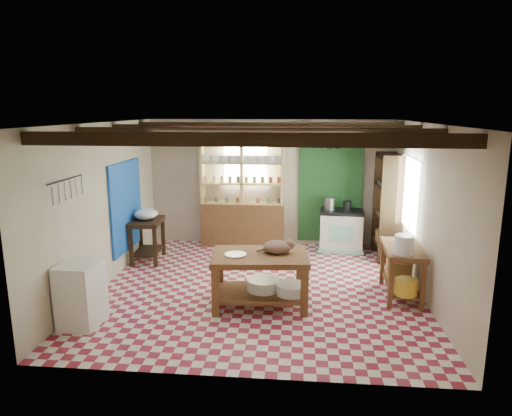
# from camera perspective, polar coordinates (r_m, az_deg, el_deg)

# --- Properties ---
(floor) EXTENTS (5.00, 5.00, 0.02)m
(floor) POSITION_cam_1_polar(r_m,az_deg,el_deg) (7.42, 0.37, -10.02)
(floor) COLOR maroon
(floor) RESTS_ON ground
(ceiling) EXTENTS (5.00, 5.00, 0.02)m
(ceiling) POSITION_cam_1_polar(r_m,az_deg,el_deg) (6.86, 0.40, 10.58)
(ceiling) COLOR #4A4A4F
(ceiling) RESTS_ON wall_back
(wall_back) EXTENTS (5.00, 0.04, 2.60)m
(wall_back) POSITION_cam_1_polar(r_m,az_deg,el_deg) (9.47, 1.72, 3.14)
(wall_back) COLOR beige
(wall_back) RESTS_ON floor
(wall_front) EXTENTS (5.00, 0.04, 2.60)m
(wall_front) POSITION_cam_1_polar(r_m,az_deg,el_deg) (4.63, -2.35, -6.70)
(wall_front) COLOR beige
(wall_front) RESTS_ON floor
(wall_left) EXTENTS (0.04, 5.00, 2.60)m
(wall_left) POSITION_cam_1_polar(r_m,az_deg,el_deg) (7.65, -18.60, 0.30)
(wall_left) COLOR beige
(wall_left) RESTS_ON floor
(wall_right) EXTENTS (0.04, 5.00, 2.60)m
(wall_right) POSITION_cam_1_polar(r_m,az_deg,el_deg) (7.25, 20.47, -0.48)
(wall_right) COLOR beige
(wall_right) RESTS_ON floor
(ceiling_beams) EXTENTS (5.00, 3.80, 0.15)m
(ceiling_beams) POSITION_cam_1_polar(r_m,az_deg,el_deg) (6.87, 0.40, 9.57)
(ceiling_beams) COLOR black
(ceiling_beams) RESTS_ON ceiling
(blue_wall_patch) EXTENTS (0.04, 1.40, 1.60)m
(blue_wall_patch) POSITION_cam_1_polar(r_m,az_deg,el_deg) (8.50, -15.89, 0.23)
(blue_wall_patch) COLOR blue
(blue_wall_patch) RESTS_ON wall_left
(green_wall_patch) EXTENTS (1.30, 0.04, 2.30)m
(green_wall_patch) POSITION_cam_1_polar(r_m,az_deg,el_deg) (9.46, 9.29, 2.66)
(green_wall_patch) COLOR #1F4E22
(green_wall_patch) RESTS_ON wall_back
(window_back) EXTENTS (0.90, 0.02, 0.80)m
(window_back) POSITION_cam_1_polar(r_m,az_deg,el_deg) (9.44, -1.31, 5.57)
(window_back) COLOR silver
(window_back) RESTS_ON wall_back
(window_right) EXTENTS (0.02, 1.30, 1.20)m
(window_right) POSITION_cam_1_polar(r_m,az_deg,el_deg) (8.18, 18.63, 1.75)
(window_right) COLOR silver
(window_right) RESTS_ON wall_right
(utensil_rail) EXTENTS (0.06, 0.90, 0.28)m
(utensil_rail) POSITION_cam_1_polar(r_m,az_deg,el_deg) (6.48, -22.65, 2.24)
(utensil_rail) COLOR black
(utensil_rail) RESTS_ON wall_left
(pot_rack) EXTENTS (0.86, 0.12, 0.36)m
(pot_rack) POSITION_cam_1_polar(r_m,az_deg,el_deg) (8.93, 9.68, 8.10)
(pot_rack) COLOR black
(pot_rack) RESTS_ON ceiling
(shelving_unit) EXTENTS (1.70, 0.34, 2.20)m
(shelving_unit) POSITION_cam_1_polar(r_m,az_deg,el_deg) (9.37, -1.72, 1.80)
(shelving_unit) COLOR #DDC180
(shelving_unit) RESTS_ON floor
(tall_rack) EXTENTS (0.40, 0.86, 2.00)m
(tall_rack) POSITION_cam_1_polar(r_m,az_deg,el_deg) (8.98, 16.08, 0.20)
(tall_rack) COLOR black
(tall_rack) RESTS_ON floor
(work_table) EXTENTS (1.44, 1.02, 0.77)m
(work_table) POSITION_cam_1_polar(r_m,az_deg,el_deg) (6.69, 0.48, -8.93)
(work_table) COLOR brown
(work_table) RESTS_ON floor
(stove) EXTENTS (0.88, 0.63, 0.83)m
(stove) POSITION_cam_1_polar(r_m,az_deg,el_deg) (9.34, 10.59, -2.76)
(stove) COLOR beige
(stove) RESTS_ON floor
(prep_table) EXTENTS (0.60, 0.83, 0.80)m
(prep_table) POSITION_cam_1_polar(r_m,az_deg,el_deg) (8.79, -13.41, -3.94)
(prep_table) COLOR black
(prep_table) RESTS_ON floor
(white_cabinet) EXTENTS (0.50, 0.59, 0.85)m
(white_cabinet) POSITION_cam_1_polar(r_m,az_deg,el_deg) (6.51, -21.03, -10.00)
(white_cabinet) COLOR white
(white_cabinet) RESTS_ON floor
(right_counter) EXTENTS (0.61, 1.12, 0.78)m
(right_counter) POSITION_cam_1_polar(r_m,az_deg,el_deg) (7.32, 17.71, -7.58)
(right_counter) COLOR brown
(right_counter) RESTS_ON floor
(cat) EXTENTS (0.48, 0.41, 0.19)m
(cat) POSITION_cam_1_polar(r_m,az_deg,el_deg) (6.58, 2.67, -4.87)
(cat) COLOR #8C6851
(cat) RESTS_ON work_table
(steel_tray) EXTENTS (0.34, 0.34, 0.02)m
(steel_tray) POSITION_cam_1_polar(r_m,az_deg,el_deg) (6.51, -2.61, -5.84)
(steel_tray) COLOR #929398
(steel_tray) RESTS_ON work_table
(basin_large) EXTENTS (0.52, 0.52, 0.17)m
(basin_large) POSITION_cam_1_polar(r_m,az_deg,el_deg) (6.77, 0.91, -9.55)
(basin_large) COLOR white
(basin_large) RESTS_ON work_table
(basin_small) EXTENTS (0.47, 0.47, 0.15)m
(basin_small) POSITION_cam_1_polar(r_m,az_deg,el_deg) (6.65, 4.42, -10.08)
(basin_small) COLOR white
(basin_small) RESTS_ON work_table
(kettle_left) EXTENTS (0.23, 0.23, 0.25)m
(kettle_left) POSITION_cam_1_polar(r_m,az_deg,el_deg) (9.21, 9.17, 0.52)
(kettle_left) COLOR #929398
(kettle_left) RESTS_ON stove
(kettle_right) EXTENTS (0.17, 0.17, 0.20)m
(kettle_right) POSITION_cam_1_polar(r_m,az_deg,el_deg) (9.22, 11.34, 0.30)
(kettle_right) COLOR black
(kettle_right) RESTS_ON stove
(enamel_bowl) EXTENTS (0.46, 0.46, 0.21)m
(enamel_bowl) POSITION_cam_1_polar(r_m,az_deg,el_deg) (8.67, -13.57, -0.73)
(enamel_bowl) COLOR white
(enamel_bowl) RESTS_ON prep_table
(white_bucket) EXTENTS (0.29, 0.29, 0.28)m
(white_bucket) POSITION_cam_1_polar(r_m,az_deg,el_deg) (6.82, 18.03, -4.38)
(white_bucket) COLOR white
(white_bucket) RESTS_ON right_counter
(wicker_basket) EXTENTS (0.37, 0.30, 0.25)m
(wicker_basket) POSITION_cam_1_polar(r_m,az_deg,el_deg) (7.62, 17.34, -7.24)
(wicker_basket) COLOR olive
(wicker_basket) RESTS_ON right_counter
(yellow_tub) EXTENTS (0.33, 0.33, 0.23)m
(yellow_tub) POSITION_cam_1_polar(r_m,az_deg,el_deg) (6.93, 18.24, -9.36)
(yellow_tub) COLOR gold
(yellow_tub) RESTS_ON right_counter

